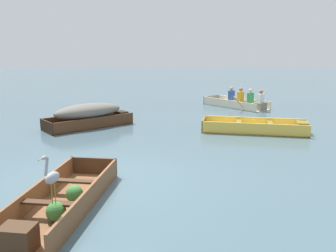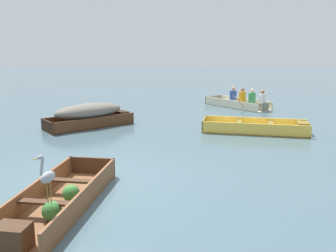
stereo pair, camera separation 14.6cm
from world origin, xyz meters
name	(u,v)px [view 1 (the left image)]	position (x,y,z in m)	size (l,w,h in m)	color
ground_plane	(95,182)	(0.00, 0.00, 0.00)	(80.00, 80.00, 0.00)	#47606B
dinghy_wooden_brown_foreground	(60,203)	(-0.28, -1.44, 0.15)	(1.43, 3.49, 0.41)	brown
skiff_dark_varnish_near_moored	(89,113)	(-1.35, 5.42, 0.47)	(3.02, 2.77, 0.83)	#4C2D19
skiff_yellow_mid_moored	(259,128)	(4.48, 4.74, 0.13)	(3.55, 1.66, 0.39)	#E5BC47
rowboat_cream_with_crew	(240,102)	(4.65, 9.62, 0.24)	(2.88, 3.06, 0.93)	beige
heron_on_dinghy	(52,177)	(-0.18, -2.06, 0.88)	(0.23, 0.45, 0.84)	olive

